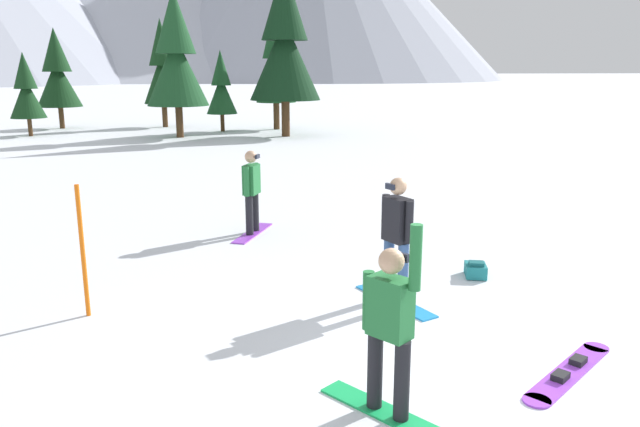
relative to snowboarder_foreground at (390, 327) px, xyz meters
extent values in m
plane|color=white|center=(1.18, 0.77, -0.91)|extent=(800.00, 800.00, 0.00)
cube|color=#19B259|center=(0.00, 0.00, -0.90)|extent=(1.18, 1.34, 0.02)
cylinder|color=black|center=(-0.10, 0.12, -0.49)|extent=(0.15, 0.15, 0.79)
cylinder|color=black|center=(0.10, -0.12, -0.49)|extent=(0.15, 0.15, 0.79)
cube|color=#237238|center=(0.00, 0.00, 0.19)|extent=(0.44, 0.46, 0.57)
cylinder|color=#237238|center=(-0.17, 0.20, 0.19)|extent=(0.11, 0.11, 0.58)
cylinder|color=#237238|center=(0.16, -0.20, 0.73)|extent=(0.11, 0.11, 0.60)
sphere|color=tan|center=(0.00, 0.00, 0.64)|extent=(0.24, 0.24, 0.24)
cube|color=black|center=(0.11, 0.09, 0.65)|extent=(0.14, 0.16, 0.08)
cube|color=#1E8CD8|center=(0.76, 2.84, -0.90)|extent=(0.90, 1.51, 0.02)
cylinder|color=#335184|center=(0.83, 2.70, -0.45)|extent=(0.15, 0.15, 0.88)
cylinder|color=#335184|center=(0.70, 2.99, -0.45)|extent=(0.15, 0.15, 0.88)
cube|color=black|center=(0.76, 2.84, 0.30)|extent=(0.39, 0.46, 0.62)
cylinder|color=black|center=(0.87, 2.61, 0.32)|extent=(0.11, 0.11, 0.58)
cylinder|color=black|center=(0.66, 3.08, 0.32)|extent=(0.11, 0.11, 0.58)
sphere|color=tan|center=(0.76, 2.84, 0.77)|extent=(0.24, 0.24, 0.24)
cube|color=black|center=(0.64, 2.78, 0.78)|extent=(0.11, 0.17, 0.08)
cube|color=#993FD8|center=(-1.21, 6.81, -0.90)|extent=(0.85, 1.57, 0.02)
cylinder|color=black|center=(-1.15, 6.95, -0.49)|extent=(0.15, 0.15, 0.79)
cylinder|color=black|center=(-1.27, 6.66, -0.49)|extent=(0.15, 0.15, 0.79)
cube|color=#237238|center=(-1.21, 6.81, 0.20)|extent=(0.37, 0.46, 0.59)
cylinder|color=#237238|center=(-1.11, 7.05, 0.21)|extent=(0.11, 0.11, 0.58)
cylinder|color=#237238|center=(-1.30, 6.56, 0.21)|extent=(0.11, 0.11, 0.58)
sphere|color=tan|center=(-1.21, 6.81, 0.66)|extent=(0.24, 0.24, 0.24)
cube|color=black|center=(-1.08, 6.75, 0.67)|extent=(0.10, 0.17, 0.08)
cube|color=#993FD8|center=(2.16, 0.56, -0.90)|extent=(1.44, 1.26, 0.02)
cylinder|color=#993FD8|center=(1.54, 0.04, -0.90)|extent=(0.40, 0.40, 0.02)
cylinder|color=#993FD8|center=(2.79, 1.09, -0.90)|extent=(0.40, 0.40, 0.02)
cube|color=black|center=(1.98, 0.41, -0.85)|extent=(0.24, 0.24, 0.07)
cube|color=black|center=(2.35, 0.72, -0.85)|extent=(0.24, 0.24, 0.07)
cube|color=#1E7A7F|center=(2.31, 3.76, -0.80)|extent=(0.42, 0.51, 0.21)
cube|color=#165B5F|center=(2.29, 3.69, -0.67)|extent=(0.27, 0.25, 0.07)
cylinder|color=black|center=(2.37, 3.99, -0.81)|extent=(0.06, 0.12, 0.02)
cylinder|color=orange|center=(-3.46, 2.85, -0.01)|extent=(0.06, 0.06, 1.80)
cylinder|color=#472D19|center=(-11.86, 26.46, -0.46)|extent=(0.20, 0.20, 0.89)
cone|color=#143819|center=(-11.86, 26.46, 0.93)|extent=(1.68, 1.68, 1.90)
cone|color=#143819|center=(-11.86, 26.46, 2.26)|extent=(1.09, 1.09, 1.74)
cylinder|color=#472D19|center=(-2.54, 27.73, -0.44)|extent=(0.21, 0.21, 0.93)
cone|color=#194723|center=(-2.54, 27.73, 1.01)|extent=(1.61, 1.61, 1.98)
cone|color=#194723|center=(-2.54, 27.73, 2.39)|extent=(1.05, 1.05, 1.81)
cylinder|color=#472D19|center=(-4.48, 25.02, -0.15)|extent=(0.35, 0.35, 1.53)
cone|color=#194723|center=(-4.48, 25.02, 2.24)|extent=(2.91, 2.91, 3.24)
cone|color=#194723|center=(-4.48, 25.02, 4.51)|extent=(1.89, 1.89, 2.97)
cylinder|color=#472D19|center=(-5.88, 30.64, -0.25)|extent=(0.30, 0.30, 1.32)
cone|color=#143819|center=(-5.88, 30.64, 1.82)|extent=(2.17, 2.17, 2.81)
cone|color=#143819|center=(-5.88, 30.64, 3.78)|extent=(1.41, 1.41, 2.58)
cylinder|color=#472D19|center=(0.64, 24.89, -0.02)|extent=(0.40, 0.40, 1.77)
cone|color=black|center=(0.64, 24.89, 2.74)|extent=(3.41, 3.41, 3.76)
cone|color=black|center=(0.64, 24.89, 5.38)|extent=(2.22, 2.22, 3.45)
cylinder|color=#472D19|center=(0.37, 28.55, -0.18)|extent=(0.33, 0.33, 1.46)
cone|color=#194723|center=(0.37, 28.55, 2.11)|extent=(2.17, 2.17, 3.12)
cone|color=#194723|center=(0.37, 28.55, 4.29)|extent=(1.41, 1.41, 2.86)
cylinder|color=#472D19|center=(-11.47, 30.43, -0.31)|extent=(0.27, 0.27, 1.20)
cone|color=#143819|center=(-11.47, 30.43, 1.56)|extent=(2.37, 2.37, 2.55)
cone|color=#143819|center=(-11.47, 30.43, 3.34)|extent=(1.54, 1.54, 2.33)
camera|label=1|loc=(-1.27, -5.15, 2.34)|focal=34.20mm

